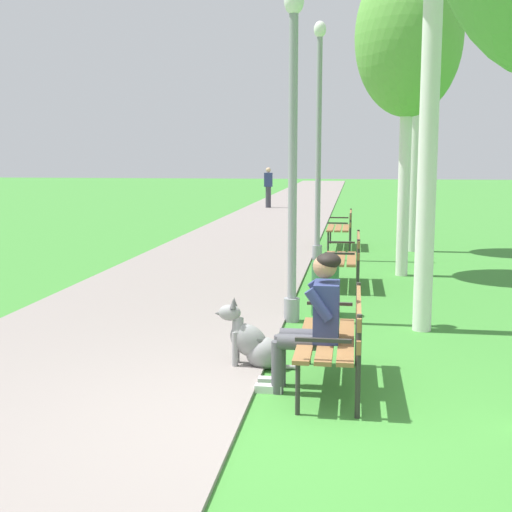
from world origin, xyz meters
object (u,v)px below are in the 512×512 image
at_px(birch_tree_third, 409,39).
at_px(pedestrian_distant, 268,188).
at_px(dog_grey, 253,343).
at_px(lamp_post_near, 293,154).
at_px(park_bench_mid, 347,255).
at_px(park_bench_near, 338,333).
at_px(lamp_post_mid, 319,139).
at_px(birch_tree_fourth, 419,32).
at_px(park_bench_far, 343,225).
at_px(person_seated_on_near_bench, 314,317).
at_px(litter_bin, 325,289).

bearing_deg(birch_tree_third, pedestrian_distant, 105.74).
height_order(dog_grey, lamp_post_near, lamp_post_near).
relative_size(park_bench_mid, lamp_post_near, 0.37).
bearing_deg(lamp_post_near, dog_grey, -95.46).
distance_m(park_bench_near, lamp_post_mid, 8.00).
bearing_deg(park_bench_near, birch_tree_fourth, 81.48).
xyz_separation_m(park_bench_mid, birch_tree_third, (0.95, 1.17, 3.53)).
relative_size(park_bench_near, lamp_post_mid, 0.32).
height_order(park_bench_near, park_bench_far, same).
height_order(dog_grey, birch_tree_third, birch_tree_third).
distance_m(dog_grey, pedestrian_distant, 21.09).
distance_m(park_bench_mid, dog_grey, 4.58).
bearing_deg(park_bench_far, park_bench_mid, -88.12).
relative_size(park_bench_far, lamp_post_near, 0.37).
height_order(person_seated_on_near_bench, dog_grey, person_seated_on_near_bench).
bearing_deg(pedestrian_distant, lamp_post_mid, -78.71).
xyz_separation_m(park_bench_near, birch_tree_third, (0.97, 6.14, 3.53)).
distance_m(lamp_post_near, birch_tree_fourth, 7.61).
bearing_deg(birch_tree_fourth, park_bench_near, -98.52).
bearing_deg(pedestrian_distant, person_seated_on_near_bench, -81.72).
relative_size(lamp_post_mid, litter_bin, 6.68).
bearing_deg(park_bench_mid, litter_bin, -96.94).
distance_m(person_seated_on_near_bench, lamp_post_mid, 8.04).
bearing_deg(lamp_post_near, birch_tree_fourth, 73.46).
bearing_deg(pedestrian_distant, litter_bin, -80.50).
relative_size(dog_grey, birch_tree_third, 0.15).
relative_size(person_seated_on_near_bench, lamp_post_mid, 0.27).
relative_size(park_bench_near, person_seated_on_near_bench, 1.20).
bearing_deg(lamp_post_near, birch_tree_third, 66.32).
bearing_deg(birch_tree_third, birch_tree_fourth, 82.33).
bearing_deg(birch_tree_third, lamp_post_mid, 134.46).
relative_size(park_bench_mid, lamp_post_mid, 0.32).
relative_size(dog_grey, litter_bin, 1.19).
bearing_deg(person_seated_on_near_bench, birch_tree_third, 79.33).
height_order(park_bench_near, pedestrian_distant, pedestrian_distant).
height_order(person_seated_on_near_bench, lamp_post_near, lamp_post_near).
relative_size(lamp_post_near, pedestrian_distant, 2.47).
relative_size(park_bench_mid, person_seated_on_near_bench, 1.20).
bearing_deg(birch_tree_fourth, park_bench_far, 164.80).
xyz_separation_m(dog_grey, litter_bin, (0.60, 2.42, 0.09)).
height_order(park_bench_far, birch_tree_third, birch_tree_third).
xyz_separation_m(litter_bin, pedestrian_distant, (-3.10, 18.51, 0.49)).
bearing_deg(person_seated_on_near_bench, dog_grey, 137.77).
bearing_deg(person_seated_on_near_bench, pedestrian_distant, 98.28).
height_order(dog_grey, birch_tree_fourth, birch_tree_fourth).
bearing_deg(park_bench_far, birch_tree_third, -72.98).
bearing_deg(park_bench_mid, birch_tree_fourth, 72.47).
bearing_deg(person_seated_on_near_bench, park_bench_far, 89.61).
relative_size(dog_grey, birch_tree_fourth, 0.13).
xyz_separation_m(dog_grey, pedestrian_distant, (-2.50, 20.93, 0.58)).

